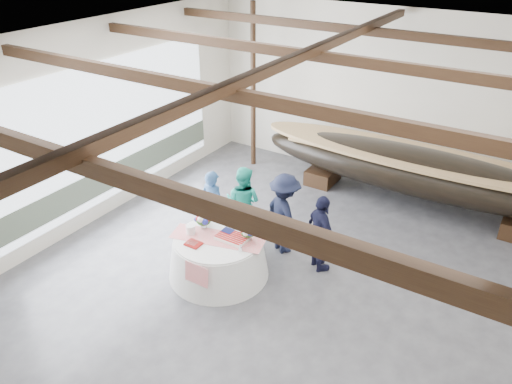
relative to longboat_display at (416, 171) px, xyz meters
The scene contains 13 objects.
floor 5.18m from the longboat_display, 103.01° to the right, with size 10.00×12.00×0.01m, color #3D3D42.
wall_back 2.01m from the longboat_display, 137.73° to the left, with size 10.00×0.02×4.50m, color silver.
wall_left 8.00m from the longboat_display, 141.10° to the right, with size 0.02×12.00×4.50m, color silver.
ceiling 6.19m from the longboat_display, 103.01° to the right, with size 10.00×12.00×0.01m, color white.
pavilion_structure 5.24m from the longboat_display, 105.56° to the right, with size 9.80×11.76×4.50m.
open_bay 7.32m from the longboat_display, 147.00° to the right, with size 0.03×7.00×3.20m.
longboat_display is the anchor object (origin of this frame).
banquet_table 5.37m from the longboat_display, 117.31° to the right, with size 1.99×1.99×0.85m.
tabletop_items 5.20m from the longboat_display, 117.87° to the right, with size 1.92×1.04×0.40m.
guest_woman_blue 4.98m from the longboat_display, 131.71° to the right, with size 0.60×0.39×1.64m, color navy.
guest_woman_teal 4.34m from the longboat_display, 130.25° to the right, with size 0.82×0.64×1.69m, color #22B49D.
guest_man_left 3.76m from the longboat_display, 118.07° to the right, with size 1.15×0.66×1.79m, color black.
guest_man_right 3.62m from the longboat_display, 103.43° to the right, with size 0.97×0.40×1.66m, color black.
Camera 1 is at (3.60, -6.20, 6.24)m, focal length 35.00 mm.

